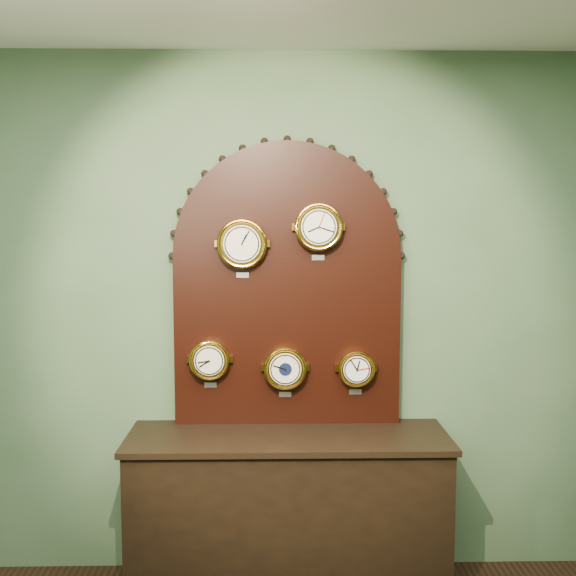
{
  "coord_description": "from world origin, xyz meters",
  "views": [
    {
      "loc": [
        -0.07,
        -1.2,
        1.93
      ],
      "look_at": [
        0.0,
        2.25,
        1.58
      ],
      "focal_mm": 43.24,
      "sensor_mm": 36.0,
      "label": 1
    }
  ],
  "objects_px": {
    "hygrometer": "(210,360)",
    "barometer": "(285,368)",
    "display_board": "(287,276)",
    "shop_counter": "(288,516)",
    "arabic_clock": "(319,227)",
    "tide_clock": "(356,369)",
    "roman_clock": "(242,244)"
  },
  "relations": [
    {
      "from": "roman_clock",
      "to": "tide_clock",
      "type": "bearing_deg",
      "value": 0.16
    },
    {
      "from": "roman_clock",
      "to": "barometer",
      "type": "xyz_separation_m",
      "value": [
        0.22,
        0.0,
        -0.65
      ]
    },
    {
      "from": "shop_counter",
      "to": "display_board",
      "type": "distance_m",
      "value": 1.25
    },
    {
      "from": "roman_clock",
      "to": "tide_clock",
      "type": "xyz_separation_m",
      "value": [
        0.6,
        0.0,
        -0.66
      ]
    },
    {
      "from": "arabic_clock",
      "to": "hygrometer",
      "type": "bearing_deg",
      "value": 179.91
    },
    {
      "from": "arabic_clock",
      "to": "display_board",
      "type": "bearing_deg",
      "value": 157.37
    },
    {
      "from": "display_board",
      "to": "roman_clock",
      "type": "height_order",
      "value": "display_board"
    },
    {
      "from": "barometer",
      "to": "tide_clock",
      "type": "xyz_separation_m",
      "value": [
        0.38,
        0.0,
        -0.0
      ]
    },
    {
      "from": "display_board",
      "to": "barometer",
      "type": "bearing_deg",
      "value": -100.08
    },
    {
      "from": "hygrometer",
      "to": "barometer",
      "type": "distance_m",
      "value": 0.4
    },
    {
      "from": "shop_counter",
      "to": "hygrometer",
      "type": "xyz_separation_m",
      "value": [
        -0.41,
        0.15,
        0.79
      ]
    },
    {
      "from": "hygrometer",
      "to": "tide_clock",
      "type": "distance_m",
      "value": 0.77
    },
    {
      "from": "shop_counter",
      "to": "barometer",
      "type": "xyz_separation_m",
      "value": [
        -0.01,
        0.15,
        0.74
      ]
    },
    {
      "from": "display_board",
      "to": "arabic_clock",
      "type": "relative_size",
      "value": 5.12
    },
    {
      "from": "arabic_clock",
      "to": "barometer",
      "type": "xyz_separation_m",
      "value": [
        -0.17,
        0.0,
        -0.74
      ]
    },
    {
      "from": "shop_counter",
      "to": "barometer",
      "type": "relative_size",
      "value": 5.76
    },
    {
      "from": "shop_counter",
      "to": "hygrometer",
      "type": "distance_m",
      "value": 0.9
    },
    {
      "from": "shop_counter",
      "to": "arabic_clock",
      "type": "xyz_separation_m",
      "value": [
        0.16,
        0.15,
        1.48
      ]
    },
    {
      "from": "roman_clock",
      "to": "barometer",
      "type": "bearing_deg",
      "value": 0.16
    },
    {
      "from": "display_board",
      "to": "barometer",
      "type": "distance_m",
      "value": 0.49
    },
    {
      "from": "roman_clock",
      "to": "tide_clock",
      "type": "relative_size",
      "value": 1.26
    },
    {
      "from": "tide_clock",
      "to": "display_board",
      "type": "bearing_deg",
      "value": 169.77
    },
    {
      "from": "display_board",
      "to": "hygrometer",
      "type": "relative_size",
      "value": 5.81
    },
    {
      "from": "roman_clock",
      "to": "arabic_clock",
      "type": "relative_size",
      "value": 1.03
    },
    {
      "from": "hygrometer",
      "to": "arabic_clock",
      "type": "bearing_deg",
      "value": -0.09
    },
    {
      "from": "display_board",
      "to": "roman_clock",
      "type": "relative_size",
      "value": 4.96
    },
    {
      "from": "display_board",
      "to": "shop_counter",
      "type": "bearing_deg",
      "value": -90.0
    },
    {
      "from": "roman_clock",
      "to": "barometer",
      "type": "distance_m",
      "value": 0.69
    },
    {
      "from": "display_board",
      "to": "roman_clock",
      "type": "bearing_deg",
      "value": -163.97
    },
    {
      "from": "display_board",
      "to": "hygrometer",
      "type": "bearing_deg",
      "value": -170.81
    },
    {
      "from": "shop_counter",
      "to": "arabic_clock",
      "type": "relative_size",
      "value": 5.36
    },
    {
      "from": "hygrometer",
      "to": "tide_clock",
      "type": "bearing_deg",
      "value": 0.04
    }
  ]
}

